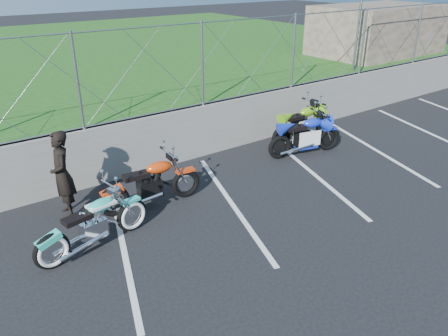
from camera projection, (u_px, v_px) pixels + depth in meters
ground at (263, 224)px, 8.21m from camera, size 90.00×90.00×0.00m
retaining_wall at (169, 138)px, 10.50m from camera, size 30.00×0.22×1.30m
grass_field at (48, 68)px, 17.84m from camera, size 30.00×20.00×1.30m
stone_building at (377, 30)px, 16.95m from camera, size 5.00×3.00×1.80m
chain_link_fence at (165, 70)px, 9.81m from camera, size 28.00×0.03×2.00m
sign_pole at (359, 23)px, 13.76m from camera, size 0.08×0.08×3.00m
parking_lines at (275, 187)px, 9.58m from camera, size 18.29×4.31×0.01m
cruiser_turquoise at (95, 225)px, 7.37m from camera, size 2.14×0.67×1.07m
naked_orange at (152, 185)px, 8.66m from camera, size 2.15×0.73×1.07m
sportbike_green at (302, 126)px, 11.86m from camera, size 2.15×0.77×1.11m
sportbike_blue at (306, 137)px, 11.10m from camera, size 2.05×0.74×1.08m
person_standing at (62, 175)px, 8.19m from camera, size 0.50×0.68×1.71m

